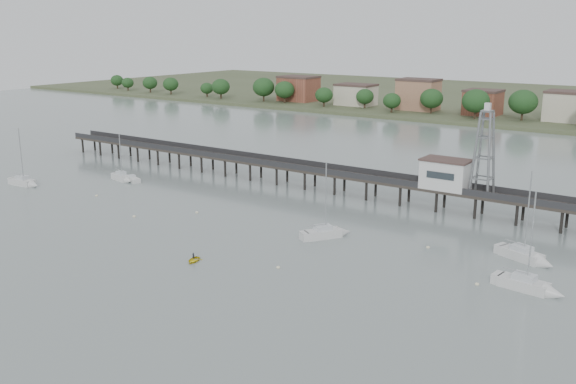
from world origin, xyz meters
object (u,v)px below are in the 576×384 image
Objects in this scene: white_tender at (133,180)px; pier at (325,172)px; sailboat_a at (26,183)px; sailboat_e at (529,258)px; yellow_dinghy at (194,261)px; sailboat_d at (534,287)px; lattice_tower at (484,153)px; sailboat_c at (330,233)px; sailboat_b at (123,178)px.

pier is at bearing 43.27° from white_tender.
sailboat_e is at bearing 4.30° from sailboat_a.
sailboat_e is at bearing 17.94° from yellow_dinghy.
sailboat_e is (96.82, 14.02, -0.01)m from sailboat_a.
white_tender is (-36.96, -16.89, -3.32)m from pier.
sailboat_d reaches higher than sailboat_a.
pier is 9.68× the size of lattice_tower.
white_tender is (-53.25, 7.65, -0.18)m from sailboat_c.
pier is at bearing 35.25° from sailboat_b.
lattice_tower is (31.50, 0.00, 7.31)m from pier.
pier is 29.63m from sailboat_c.
sailboat_d is 1.06× the size of sailboat_c.
white_tender is at bearing 41.02° from sailboat_a.
lattice_tower reaches higher than sailboat_c.
yellow_dinghy is (-41.59, -16.16, -0.64)m from sailboat_d.
sailboat_c is 2.98× the size of white_tender.
sailboat_a is 0.93× the size of sailboat_d.
sailboat_a is 0.92× the size of sailboat_e.
sailboat_c is (-28.38, -6.51, 0.00)m from sailboat_e.
sailboat_a is 4.56× the size of yellow_dinghy.
sailboat_c is at bearing -146.36° from sailboat_e.
sailboat_c reaches higher than yellow_dinghy.
white_tender is 51.51m from yellow_dinghy.
white_tender is (15.19, 15.17, -0.18)m from sailboat_a.
sailboat_d is at bearing -63.94° from sailboat_c.
white_tender is 1.55× the size of yellow_dinghy.
sailboat_c is at bearing 3.87° from sailboat_b.
sailboat_e is 1.07× the size of sailboat_c.
sailboat_d reaches higher than yellow_dinghy.
white_tender is (-84.99, 11.57, -0.17)m from sailboat_d.
yellow_dinghy is at bearing -173.05° from sailboat_c.
white_tender is at bearing 31.95° from sailboat_b.
sailboat_e reaches higher than yellow_dinghy.
sailboat_c reaches higher than white_tender.
sailboat_d is at bearing -30.65° from pier.
sailboat_a is at bearing -151.03° from sailboat_e.
lattice_tower is 24.67m from sailboat_e.
sailboat_a is 59.93m from yellow_dinghy.
sailboat_e is 83.81m from sailboat_b.
sailboat_e is 10.95m from sailboat_d.
sailboat_a is at bearing 129.35° from sailboat_c.
sailboat_c is at bearing 46.99° from yellow_dinghy.
sailboat_e is at bearing -21.99° from pier.
lattice_tower is 52.36m from yellow_dinghy.
sailboat_b is (13.01, 14.33, 0.01)m from sailboat_a.
sailboat_a reaches higher than yellow_dinghy.
pier is at bearing 66.66° from sailboat_c.
sailboat_a reaches higher than pier.
yellow_dinghy is at bearing -16.03° from sailboat_a.
sailboat_a reaches higher than white_tender.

